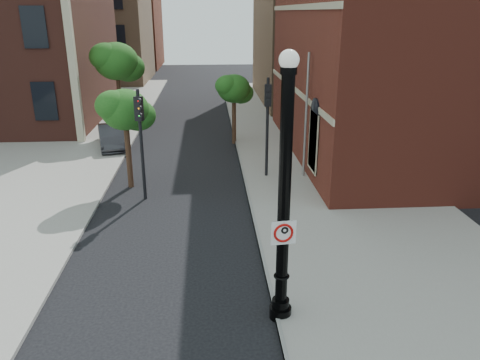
{
  "coord_description": "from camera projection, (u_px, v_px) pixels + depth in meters",
  "views": [
    {
      "loc": [
        0.44,
        -10.23,
        7.29
      ],
      "look_at": [
        1.29,
        2.0,
        2.87
      ],
      "focal_mm": 35.0,
      "sensor_mm": 36.0,
      "label": 1
    }
  ],
  "objects": [
    {
      "name": "bg_building_tan_b",
      "position": [
        393.0,
        15.0,
        38.87
      ],
      "size": [
        22.0,
        14.0,
        14.0
      ],
      "primitive_type": "cube",
      "color": "#906C4E",
      "rests_on": "ground"
    },
    {
      "name": "sidewalk_left",
      "position": [
        53.0,
        138.0,
        28.33
      ],
      "size": [
        10.0,
        50.0,
        0.12
      ],
      "primitive_type": "cube",
      "color": "gray",
      "rests_on": "ground"
    },
    {
      "name": "no_parking_sign",
      "position": [
        284.0,
        233.0,
        10.87
      ],
      "size": [
        0.6,
        0.11,
        0.6
      ],
      "rotation": [
        0.0,
        0.0,
        0.1
      ],
      "color": "white",
      "rests_on": "ground"
    },
    {
      "name": "bg_building_tan_a",
      "position": [
        91.0,
        24.0,
        50.52
      ],
      "size": [
        12.0,
        12.0,
        12.0
      ],
      "primitive_type": "cube",
      "color": "#906C4E",
      "rests_on": "ground"
    },
    {
      "name": "sidewalk_right",
      "position": [
        329.0,
        176.0,
        21.8
      ],
      "size": [
        8.0,
        60.0,
        0.12
      ],
      "primitive_type": "cube",
      "color": "gray",
      "rests_on": "ground"
    },
    {
      "name": "traffic_signal_right",
      "position": [
        268.0,
        112.0,
        20.74
      ],
      "size": [
        0.29,
        0.38,
        4.6
      ],
      "rotation": [
        0.0,
        0.0,
        -0.01
      ],
      "color": "black",
      "rests_on": "ground"
    },
    {
      "name": "street_tree_a",
      "position": [
        126.0,
        111.0,
        19.56
      ],
      "size": [
        2.39,
        2.16,
        4.3
      ],
      "color": "#311C13",
      "rests_on": "ground"
    },
    {
      "name": "lamppost",
      "position": [
        284.0,
        207.0,
        10.83
      ],
      "size": [
        0.56,
        0.56,
        6.57
      ],
      "color": "black",
      "rests_on": "ground"
    },
    {
      "name": "curb_edge",
      "position": [
        244.0,
        178.0,
        21.54
      ],
      "size": [
        0.1,
        60.0,
        0.14
      ],
      "primitive_type": "cube",
      "color": "gray",
      "rests_on": "ground"
    },
    {
      "name": "utility_pole",
      "position": [
        306.0,
        118.0,
        20.8
      ],
      "size": [
        0.11,
        0.11,
        5.67
      ],
      "primitive_type": "cylinder",
      "color": "#999999",
      "rests_on": "ground"
    },
    {
      "name": "street_tree_b",
      "position": [
        117.0,
        62.0,
        28.14
      ],
      "size": [
        3.11,
        2.81,
        5.6
      ],
      "color": "#311C13",
      "rests_on": "ground"
    },
    {
      "name": "street_tree_c",
      "position": [
        234.0,
        90.0,
        26.47
      ],
      "size": [
        2.21,
        2.0,
        3.99
      ],
      "color": "#311C13",
      "rests_on": "ground"
    },
    {
      "name": "bg_building_red",
      "position": [
        115.0,
        29.0,
        63.99
      ],
      "size": [
        12.0,
        12.0,
        10.0
      ],
      "primitive_type": "cube",
      "color": "maroon",
      "rests_on": "ground"
    },
    {
      "name": "traffic_signal_left",
      "position": [
        140.0,
        127.0,
        18.31
      ],
      "size": [
        0.35,
        0.4,
        4.51
      ],
      "rotation": [
        0.0,
        0.0,
        -0.34
      ],
      "color": "black",
      "rests_on": "ground"
    },
    {
      "name": "parked_car",
      "position": [
        112.0,
        137.0,
        26.33
      ],
      "size": [
        2.31,
        4.19,
        1.31
      ],
      "primitive_type": "imported",
      "rotation": [
        0.0,
        0.0,
        0.25
      ],
      "color": "#29282D",
      "rests_on": "ground"
    },
    {
      "name": "ground",
      "position": [
        195.0,
        312.0,
        12.04
      ],
      "size": [
        120.0,
        120.0,
        0.0
      ],
      "primitive_type": "plane",
      "color": "black",
      "rests_on": "ground"
    }
  ]
}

